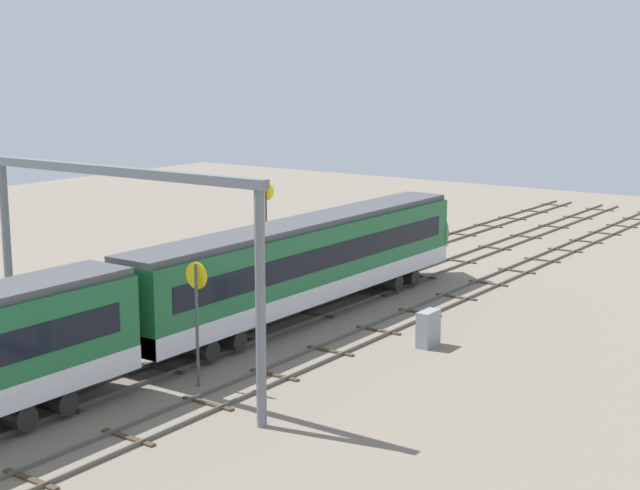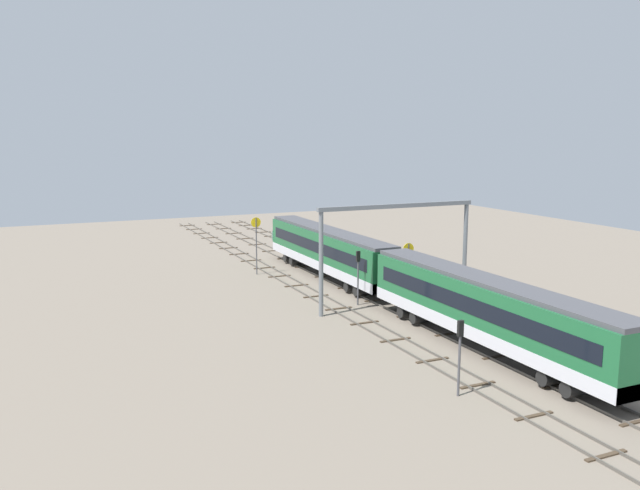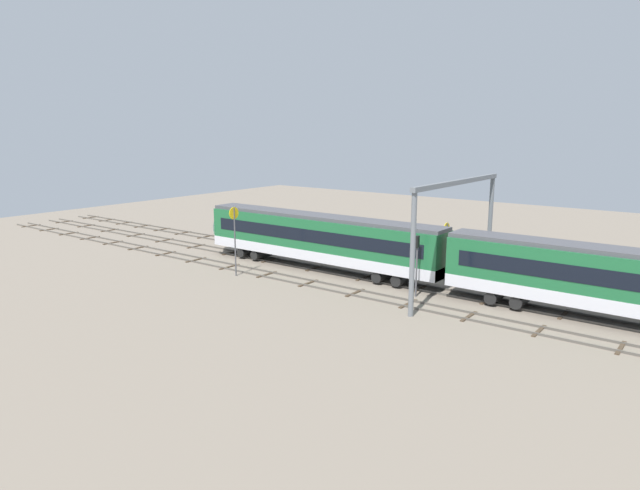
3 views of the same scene
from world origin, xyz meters
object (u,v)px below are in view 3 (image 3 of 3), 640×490
train (442,259)px  speed_sign_near_foreground (446,243)px  relay_cabinet (372,248)px  speed_sign_mid_trackside (235,231)px  signal_light_trackside_departure (417,257)px  overhead_gantry (457,212)px

train → speed_sign_near_foreground: size_ratio=10.06×
train → relay_cabinet: 13.27m
speed_sign_mid_trackside → signal_light_trackside_departure: size_ratio=1.28×
train → signal_light_trackside_departure: size_ratio=10.82×
speed_sign_mid_trackside → train: bearing=-159.5°
train → overhead_gantry: size_ratio=3.50×
overhead_gantry → relay_cabinet: size_ratio=8.77×
relay_cabinet → speed_sign_mid_trackside: bearing=68.5°
speed_sign_near_foreground → speed_sign_mid_trackside: speed_sign_mid_trackside is taller
speed_sign_near_foreground → relay_cabinet: 11.34m
speed_sign_near_foreground → speed_sign_mid_trackside: 17.60m
overhead_gantry → speed_sign_mid_trackside: 18.42m
speed_sign_near_foreground → speed_sign_mid_trackside: bearing=29.7°
train → speed_sign_mid_trackside: (16.17, 6.06, 1.27)m
train → relay_cabinet: train is taller
overhead_gantry → speed_sign_mid_trackside: overhead_gantry is taller
overhead_gantry → speed_sign_mid_trackside: size_ratio=2.42×
signal_light_trackside_departure → relay_cabinet: 13.99m
signal_light_trackside_departure → speed_sign_mid_trackside: bearing=14.1°
overhead_gantry → speed_sign_near_foreground: bearing=-51.5°
overhead_gantry → relay_cabinet: bearing=-30.7°
signal_light_trackside_departure → overhead_gantry: bearing=-125.7°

